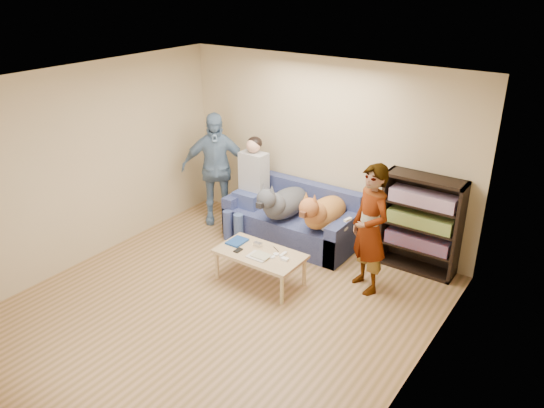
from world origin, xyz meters
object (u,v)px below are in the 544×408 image
Objects in this scene: person_standing_right at (370,229)px; person_standing_left at (215,168)px; camera_silver at (258,244)px; person_seated at (250,183)px; coffee_table at (260,256)px; dog_tan at (323,212)px; bookshelf at (421,222)px; sofa at (293,221)px; notebook_blue at (237,241)px; dog_gray at (283,203)px.

person_standing_left reaches higher than person_standing_right.
person_standing_left is (-2.78, 0.44, 0.06)m from person_standing_right.
camera_silver is at bearing -71.60° from person_standing_left.
person_seated is at bearing -160.03° from person_standing_right.
coffee_table is (1.62, -1.07, -0.50)m from person_standing_left.
dog_tan is (1.89, -0.01, -0.22)m from person_standing_left.
bookshelf is at bearing -32.08° from person_standing_left.
dog_tan is (1.25, -0.03, -0.13)m from person_seated.
coffee_table is (0.29, -1.22, 0.09)m from sofa.
person_standing_right is at bearing 20.56° from notebook_blue.
dog_tan reaches higher than sofa.
dog_tan is at bearing -1.58° from person_seated.
person_standing_right is 6.26× the size of notebook_blue.
person_seated is (-2.13, 0.46, -0.04)m from person_standing_right.
dog_gray is at bearing 108.10° from coffee_table.
person_standing_left is 1.31m from dog_gray.
camera_silver is 0.09× the size of dog_tan.
dog_gray is at bearing -166.04° from bookshelf.
person_standing_right is 1.48× the size of coffee_table.
person_standing_left is 1.18× the size of person_seated.
person_standing_right reaches higher than notebook_blue.
person_seated reaches higher than camera_silver.
person_standing_right is 1.71m from notebook_blue.
notebook_blue is at bearing -94.34° from dog_gray.
coffee_table is (0.12, -0.12, -0.07)m from camera_silver.
dog_gray reaches higher than camera_silver.
dog_tan is 0.90× the size of bookshelf.
dog_gray is 1.89m from bookshelf.
dog_tan reaches higher than notebook_blue.
coffee_table is 0.85× the size of bookshelf.
notebook_blue is 0.22× the size of dog_tan.
bookshelf is (1.63, 1.34, 0.23)m from camera_silver.
notebook_blue is 0.98m from dog_gray.
dog_tan reaches higher than camera_silver.
person_seated is 0.66m from dog_gray.
person_standing_left is at bearing -173.56° from sofa.
person_standing_right is 1.39× the size of dog_tan.
notebook_blue is (-1.56, -0.59, -0.38)m from person_standing_right.
dog_tan is (0.68, 1.01, 0.21)m from notebook_blue.
notebook_blue is 0.29m from camera_silver.
dog_gray is (-0.21, 0.88, 0.21)m from camera_silver.
dog_tan is at bearing 67.17° from camera_silver.
person_seated reaches higher than notebook_blue.
coffee_table is at bearing -7.13° from notebook_blue.
person_standing_left reaches higher than dog_tan.
notebook_blue is 0.41m from coffee_table.
camera_silver is (-1.28, -0.52, -0.37)m from person_standing_right.
dog_tan is 1.07× the size of coffee_table.
person_seated is (-0.85, 0.98, 0.33)m from camera_silver.
person_seated is 1.16× the size of dog_gray.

